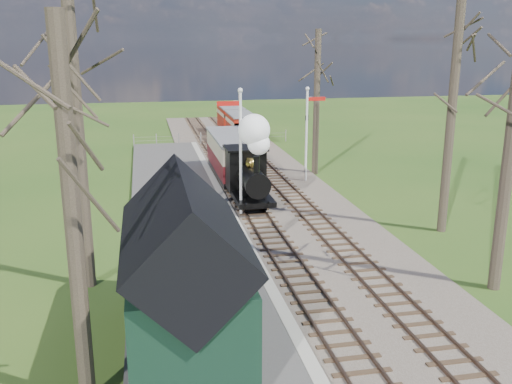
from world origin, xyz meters
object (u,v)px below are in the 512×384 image
locomotive (250,166)px  sign_board (246,265)px  red_carriage_a (241,128)px  coach (232,154)px  bench (223,302)px  station_shed (185,274)px  person (223,297)px  semaphore_far (308,127)px  semaphore_near (239,143)px  red_carriage_b (231,119)px

locomotive → sign_board: 9.69m
locomotive → red_carriage_a: locomotive is taller
coach → bench: size_ratio=5.73×
station_shed → person: size_ratio=4.77×
station_shed → person: station_shed is taller
locomotive → red_carriage_a: bearing=81.6°
semaphore_far → person: bearing=-114.2°
station_shed → semaphore_near: bearing=73.6°
sign_board → bench: sign_board is taller
semaphore_far → red_carriage_b: bearing=95.5°
semaphore_far → red_carriage_a: semaphore_far is taller
station_shed → sign_board: station_shed is taller
red_carriage_b → bench: 35.40m
red_carriage_a → coach: bearing=-102.5°
bench → person: size_ratio=1.02×
semaphore_far → locomotive: semaphore_far is taller
locomotive → red_carriage_b: locomotive is taller
semaphore_near → person: size_ratio=4.71×
station_shed → red_carriage_b: station_shed is taller
sign_board → station_shed: bearing=-121.3°
semaphore_far → sign_board: size_ratio=5.04×
coach → locomotive: bearing=-90.1°
red_carriage_b → bench: bearing=-99.2°
semaphore_near → coach: semaphore_near is taller
sign_board → person: size_ratio=0.86×
station_shed → semaphore_near: 12.58m
sign_board → red_carriage_a: bearing=80.5°
red_carriage_a → sign_board: size_ratio=4.27×
locomotive → person: (-3.08, -11.88, -1.35)m
red_carriage_a → person: bearing=-100.9°
station_shed → coach: size_ratio=0.82×
bench → coach: bearing=80.2°
semaphore_far → person: semaphore_far is taller
semaphore_near → red_carriage_b: size_ratio=1.28×
person → red_carriage_b: bearing=-27.0°
semaphore_near → semaphore_far: 7.91m
semaphore_near → coach: bearing=84.0°
bench → semaphore_far: bearing=65.6°
semaphore_far → locomotive: 6.56m
red_carriage_a → person: red_carriage_a is taller
bench → person: (-0.02, -0.23, 0.31)m
semaphore_near → semaphore_far: size_ratio=1.09×
semaphore_near → bench: semaphore_near is taller
coach → red_carriage_b: (2.60, 17.21, -0.18)m
locomotive → red_carriage_a: (2.61, 17.78, -0.78)m
coach → red_carriage_a: coach is taller
station_shed → semaphore_far: size_ratio=1.10×
semaphore_near → semaphore_far: semaphore_near is taller
semaphore_near → red_carriage_a: 19.46m
semaphore_far → bench: semaphore_far is taller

